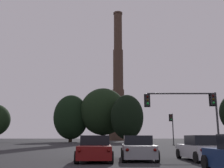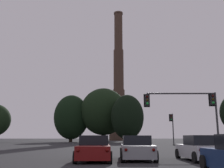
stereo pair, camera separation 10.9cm
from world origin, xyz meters
The scene contains 9 objects.
hatchback_right_lane_front centered at (3.28, 13.60, 0.66)m, with size 2.06×4.17×1.44m.
sedan_center_lane_front centered at (-0.35, 14.32, 0.67)m, with size 2.03×4.72×1.43m.
sedan_left_lane_front centered at (-2.89, 13.65, 0.67)m, with size 2.17×4.77×1.43m.
traffic_light_overhead_right centered at (5.44, 22.31, 4.23)m, with size 6.89×0.50×5.47m.
traffic_light_far_right centered at (8.20, 43.30, 3.50)m, with size 0.78×0.50×5.32m.
smokestack centered at (0.26, 110.96, 22.81)m, with size 8.30×8.30×58.28m.
treeline_center_left centered at (1.72, 66.97, 6.58)m, with size 8.59×7.73×12.43m.
treeline_far_left centered at (-14.21, 74.41, 7.12)m, with size 10.09×9.08×13.53m.
treeline_left_mid centered at (-4.81, 73.54, 8.63)m, with size 13.32×11.99×15.38m.
Camera 1 is at (-1.81, -2.05, 1.32)m, focal length 42.00 mm.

